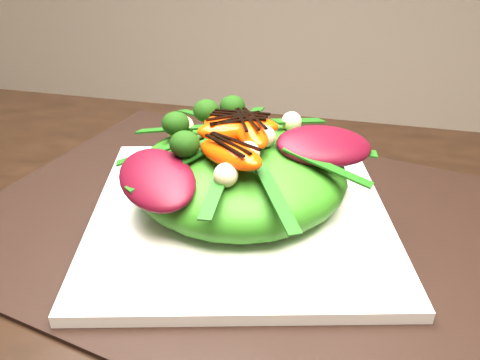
% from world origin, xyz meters
% --- Properties ---
extents(dining_table, '(1.60, 0.90, 0.75)m').
position_xyz_m(dining_table, '(0.00, 0.00, 0.73)').
color(dining_table, black).
rests_on(dining_table, floor).
extents(placemat, '(0.58, 0.48, 0.00)m').
position_xyz_m(placemat, '(0.05, 0.17, 0.75)').
color(placemat, black).
rests_on(placemat, dining_table).
extents(plate_base, '(0.34, 0.34, 0.01)m').
position_xyz_m(plate_base, '(0.05, 0.17, 0.76)').
color(plate_base, silver).
rests_on(plate_base, placemat).
extents(salad_bowl, '(0.27, 0.27, 0.02)m').
position_xyz_m(salad_bowl, '(0.05, 0.17, 0.77)').
color(salad_bowl, white).
rests_on(salad_bowl, plate_base).
extents(lettuce_mound, '(0.22, 0.22, 0.07)m').
position_xyz_m(lettuce_mound, '(0.05, 0.17, 0.80)').
color(lettuce_mound, '#2F7315').
rests_on(lettuce_mound, salad_bowl).
extents(radicchio_leaf, '(0.11, 0.09, 0.02)m').
position_xyz_m(radicchio_leaf, '(0.13, 0.18, 0.84)').
color(radicchio_leaf, '#3E0612').
rests_on(radicchio_leaf, lettuce_mound).
extents(orange_segment, '(0.07, 0.04, 0.02)m').
position_xyz_m(orange_segment, '(0.05, 0.18, 0.85)').
color(orange_segment, '#F63404').
rests_on(orange_segment, lettuce_mound).
extents(broccoli_floret, '(0.04, 0.04, 0.04)m').
position_xyz_m(broccoli_floret, '(-0.01, 0.21, 0.84)').
color(broccoli_floret, black).
rests_on(broccoli_floret, lettuce_mound).
extents(macadamia_nut, '(0.03, 0.03, 0.02)m').
position_xyz_m(macadamia_nut, '(0.08, 0.14, 0.84)').
color(macadamia_nut, '#F9E8AF').
rests_on(macadamia_nut, lettuce_mound).
extents(balsamic_drizzle, '(0.04, 0.01, 0.00)m').
position_xyz_m(balsamic_drizzle, '(0.05, 0.18, 0.86)').
color(balsamic_drizzle, black).
rests_on(balsamic_drizzle, orange_segment).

